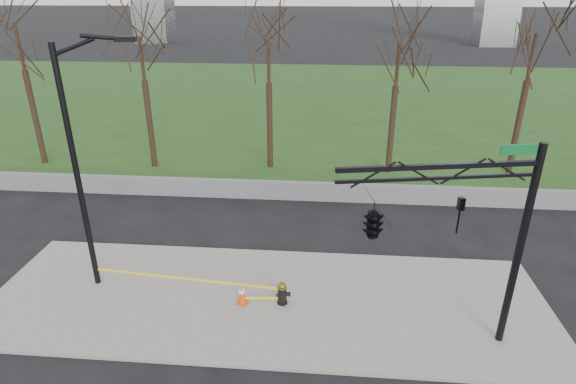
# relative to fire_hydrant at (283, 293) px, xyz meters

# --- Properties ---
(ground) EXTENTS (500.00, 500.00, 0.00)m
(ground) POSITION_rel_fire_hydrant_xyz_m (-0.54, 0.21, -0.48)
(ground) COLOR black
(ground) RESTS_ON ground
(sidewalk) EXTENTS (18.00, 6.00, 0.10)m
(sidewalk) POSITION_rel_fire_hydrant_xyz_m (-0.54, 0.21, -0.43)
(sidewalk) COLOR slate
(sidewalk) RESTS_ON ground
(grass_strip) EXTENTS (120.00, 40.00, 0.06)m
(grass_strip) POSITION_rel_fire_hydrant_xyz_m (-0.54, 30.21, -0.45)
(grass_strip) COLOR #1F3D16
(grass_strip) RESTS_ON ground
(guardrail) EXTENTS (60.00, 0.30, 0.90)m
(guardrail) POSITION_rel_fire_hydrant_xyz_m (-0.54, 8.21, -0.03)
(guardrail) COLOR #59595B
(guardrail) RESTS_ON ground
(tree_row) EXTENTS (43.31, 4.00, 8.28)m
(tree_row) POSITION_rel_fire_hydrant_xyz_m (-1.89, 12.21, 3.67)
(tree_row) COLOR black
(tree_row) RESTS_ON ground
(fire_hydrant) EXTENTS (0.51, 0.33, 0.82)m
(fire_hydrant) POSITION_rel_fire_hydrant_xyz_m (0.00, 0.00, 0.00)
(fire_hydrant) COLOR black
(fire_hydrant) RESTS_ON sidewalk
(traffic_cone) EXTENTS (0.43, 0.43, 0.65)m
(traffic_cone) POSITION_rel_fire_hydrant_xyz_m (-1.29, -0.11, -0.05)
(traffic_cone) COLOR #DA480B
(traffic_cone) RESTS_ON sidewalk
(street_light) EXTENTS (2.37, 0.64, 8.21)m
(street_light) POSITION_rel_fire_hydrant_xyz_m (-6.20, 0.66, 4.22)
(street_light) COLOR black
(street_light) RESTS_ON ground
(traffic_signal_mast) EXTENTS (5.02, 2.54, 6.00)m
(traffic_signal_mast) POSITION_rel_fire_hydrant_xyz_m (3.18, -1.73, 3.67)
(traffic_signal_mast) COLOR black
(traffic_signal_mast) RESTS_ON ground
(caution_tape) EXTENTS (6.41, 0.73, 0.42)m
(caution_tape) POSITION_rel_fire_hydrant_xyz_m (-2.79, 0.25, 0.10)
(caution_tape) COLOR yellow
(caution_tape) RESTS_ON ground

